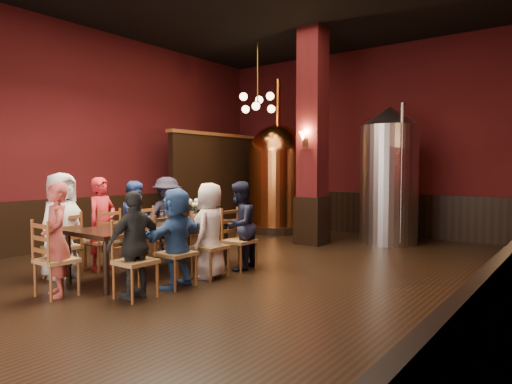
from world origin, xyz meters
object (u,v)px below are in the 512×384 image
Objects in this scene: person_1 at (102,224)px; person_2 at (137,222)px; dining_table at (154,228)px; copper_kettle at (278,176)px; steel_vessel at (389,175)px; person_0 at (62,225)px; rose_vase at (194,205)px.

person_1 reaches higher than person_2.
dining_table is 1.75× the size of person_2.
steel_vessel is at bearing -2.53° from copper_kettle.
dining_table is 0.63× the size of copper_kettle.
person_0 is at bearing -130.36° from dining_table.
rose_vase is (-1.87, -3.97, -0.47)m from steel_vessel.
steel_vessel is (1.85, 4.85, 0.76)m from dining_table.
person_1 is at bearing -87.60° from copper_kettle.
person_0 is 6.47m from steel_vessel.
person_0 reaches higher than person_1.
person_0 is 2.07m from rose_vase.
rose_vase is (1.06, -4.09, -0.41)m from copper_kettle.
person_2 is (-0.84, 0.35, 0.01)m from dining_table.
rose_vase reaches higher than dining_table.
person_0 reaches higher than person_2.
steel_vessel is at bearing -46.10° from person_2.
copper_kettle is at bearing -12.36° from person_2.
dining_table is at bearing -77.78° from copper_kettle.
steel_vessel is at bearing 70.40° from dining_table.
steel_vessel reaches higher than person_1.
copper_kettle is (-0.21, 5.97, 0.62)m from person_0.
rose_vase is (0.85, 1.87, 0.21)m from person_0.
copper_kettle reaches higher than person_1.
steel_vessel is at bearing -37.11° from person_0.
person_2 is at bearing -13.36° from person_0.
rose_vase is at bearing -71.93° from person_2.
steel_vessel is 4.41m from rose_vase.
dining_table is 6.96× the size of rose_vase.
person_1 is at bearing -13.36° from person_0.
person_1 is 4.19× the size of rose_vase.
dining_table is 0.94m from rose_vase.
person_0 is 1.33m from person_2.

